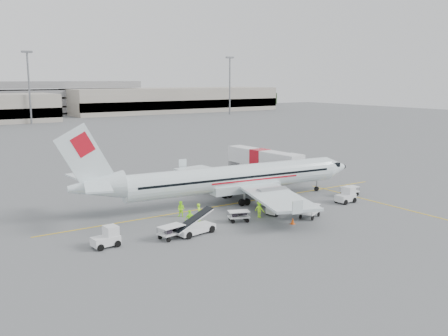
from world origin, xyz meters
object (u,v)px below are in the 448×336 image
(belt_loader, at_px, (195,219))
(tug_fore, at_px, (346,195))
(jet_bridge, at_px, (260,164))
(tug_mid, at_px, (276,207))
(tug_aft, at_px, (105,237))
(aircraft, at_px, (236,161))

(belt_loader, xyz_separation_m, tug_fore, (20.15, 0.56, -0.47))
(jet_bridge, relative_size, tug_mid, 7.59)
(jet_bridge, height_order, tug_aft, jet_bridge)
(tug_fore, distance_m, tug_aft, 28.21)
(aircraft, distance_m, tug_mid, 7.91)
(tug_aft, bearing_deg, tug_fore, -6.43)
(belt_loader, height_order, tug_mid, belt_loader)
(belt_loader, xyz_separation_m, tug_aft, (-8.06, 1.05, -0.49))
(tug_fore, distance_m, tug_mid, 9.80)
(aircraft, xyz_separation_m, tug_mid, (0.37, -6.84, -3.96))
(tug_mid, bearing_deg, aircraft, 78.48)
(aircraft, relative_size, jet_bridge, 2.21)
(jet_bridge, xyz_separation_m, tug_fore, (-0.79, -16.94, -1.15))
(aircraft, bearing_deg, tug_fore, -29.88)
(aircraft, distance_m, jet_bridge, 14.80)
(aircraft, xyz_separation_m, jet_bridge, (10.94, 9.60, -2.71))
(tug_fore, height_order, tug_mid, tug_fore)
(aircraft, height_order, tug_fore, aircraft)
(belt_loader, bearing_deg, jet_bridge, 29.72)
(jet_bridge, bearing_deg, tug_fore, -96.76)
(aircraft, distance_m, tug_aft, 19.70)
(aircraft, bearing_deg, tug_aft, -153.25)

